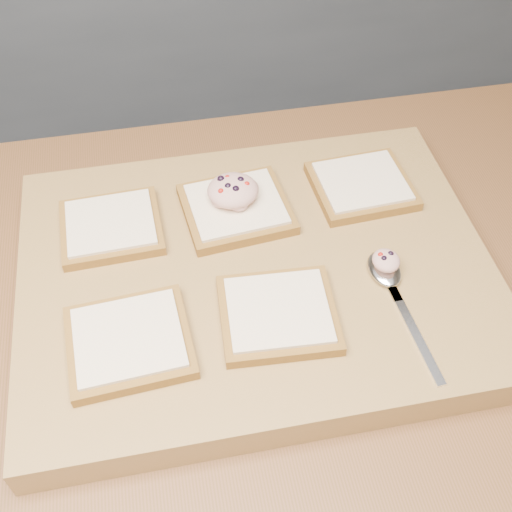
{
  "coord_description": "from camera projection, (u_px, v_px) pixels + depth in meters",
  "views": [
    {
      "loc": [
        0.0,
        -0.41,
        1.51
      ],
      "look_at": [
        0.09,
        0.06,
        0.96
      ],
      "focal_mm": 45.0,
      "sensor_mm": 36.0,
      "label": 1
    }
  ],
  "objects": [
    {
      "name": "spoon",
      "position": [
        388.0,
        278.0,
        0.72
      ],
      "size": [
        0.04,
        0.18,
        0.01
      ],
      "color": "silver",
      "rests_on": "cutting_board"
    },
    {
      "name": "bread_near_center",
      "position": [
        278.0,
        314.0,
        0.68
      ],
      "size": [
        0.13,
        0.12,
        0.02
      ],
      "color": "brown",
      "rests_on": "cutting_board"
    },
    {
      "name": "back_counter",
      "position": [
        141.0,
        35.0,
        1.97
      ],
      "size": [
        3.6,
        0.62,
        0.94
      ],
      "color": "slate",
      "rests_on": "ground"
    },
    {
      "name": "bread_near_left",
      "position": [
        129.0,
        341.0,
        0.66
      ],
      "size": [
        0.13,
        0.12,
        0.02
      ],
      "color": "brown",
      "rests_on": "cutting_board"
    },
    {
      "name": "bread_far_center",
      "position": [
        236.0,
        208.0,
        0.79
      ],
      "size": [
        0.14,
        0.13,
        0.02
      ],
      "color": "brown",
      "rests_on": "cutting_board"
    },
    {
      "name": "island_counter",
      "position": [
        207.0,
        491.0,
        1.06
      ],
      "size": [
        2.0,
        0.8,
        0.9
      ],
      "color": "slate",
      "rests_on": "ground"
    },
    {
      "name": "bread_far_left",
      "position": [
        111.0,
        226.0,
        0.77
      ],
      "size": [
        0.12,
        0.11,
        0.02
      ],
      "color": "brown",
      "rests_on": "cutting_board"
    },
    {
      "name": "cutting_board",
      "position": [
        256.0,
        275.0,
        0.76
      ],
      "size": [
        0.54,
        0.41,
        0.04
      ],
      "primitive_type": "cube",
      "color": "#9E7543",
      "rests_on": "island_counter"
    },
    {
      "name": "bread_far_right",
      "position": [
        362.0,
        185.0,
        0.82
      ],
      "size": [
        0.13,
        0.12,
        0.02
      ],
      "color": "brown",
      "rests_on": "cutting_board"
    },
    {
      "name": "tuna_salad_dollop",
      "position": [
        233.0,
        190.0,
        0.77
      ],
      "size": [
        0.06,
        0.06,
        0.03
      ],
      "color": "tan",
      "rests_on": "bread_far_center"
    },
    {
      "name": "spoon_salad",
      "position": [
        386.0,
        260.0,
        0.72
      ],
      "size": [
        0.03,
        0.03,
        0.02
      ],
      "color": "tan",
      "rests_on": "spoon"
    }
  ]
}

